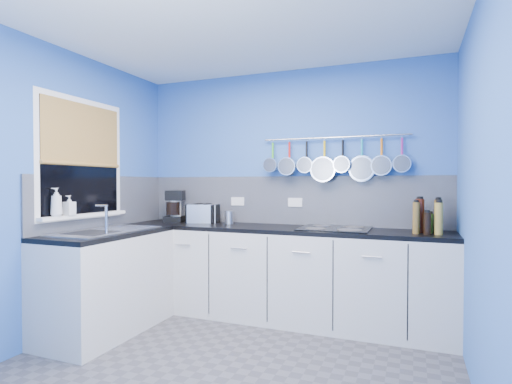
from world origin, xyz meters
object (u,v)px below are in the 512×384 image
Objects in this scene: soap_bottle_b at (69,205)px; paper_towel at (176,210)px; hob at (335,228)px; coffee_maker at (174,206)px; canister at (229,218)px; soap_bottle_a at (56,202)px; toaster at (203,213)px.

paper_towel is (0.32, 1.17, -0.10)m from soap_bottle_b.
soap_bottle_b reaches higher than hob.
coffee_maker is (-0.01, -0.01, 0.04)m from paper_towel.
canister is at bearing 176.52° from hob.
paper_towel is (0.32, 1.30, -0.13)m from soap_bottle_a.
soap_bottle_a is 1.34m from paper_towel.
soap_bottle_b is 1.20m from coffee_maker.
paper_towel is 0.43× the size of hob.
soap_bottle_b is at bearing -129.26° from canister.
soap_bottle_b is at bearing -151.96° from hob.
soap_bottle_a is at bearing -149.18° from hob.
coffee_maker is (0.31, 1.16, -0.06)m from soap_bottle_b.
soap_bottle_a is 1.39× the size of soap_bottle_b.
soap_bottle_b is at bearing -134.50° from toaster.
coffee_maker reaches higher than toaster.
toaster is at bearing 61.97° from soap_bottle_b.
paper_towel reaches higher than toaster.
hob is (1.78, -0.04, -0.17)m from coffee_maker.
coffee_maker reaches higher than hob.
toaster is (0.64, 1.33, -0.17)m from soap_bottle_a.
soap_bottle_a is 2.45m from hob.
toaster reaches higher than hob.
soap_bottle_a is at bearing -121.62° from coffee_maker.
hob is (1.45, -0.09, -0.09)m from toaster.
coffee_maker is at bearing 178.57° from hob.
paper_towel is 0.04m from coffee_maker.
paper_towel is at bearing 178.28° from hob.
soap_bottle_a is at bearing -132.06° from toaster.
soap_bottle_b reaches higher than canister.
soap_bottle_a reaches higher than hob.
hob is (2.09, 1.11, -0.23)m from soap_bottle_b.
coffee_maker is at bearing -177.90° from canister.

